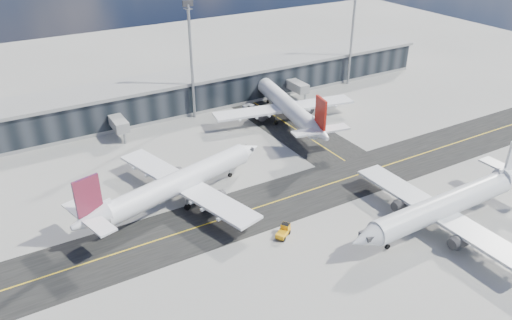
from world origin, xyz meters
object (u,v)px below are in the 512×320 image
object	(u,v)px
baggage_tug	(284,231)
service_van	(252,108)
airliner_af	(177,183)
airliner_redtail	(288,106)
airliner_near	(446,205)

from	to	relation	value
baggage_tug	service_van	distance (m)	54.31
airliner_af	airliner_redtail	distance (m)	42.82
airliner_af	baggage_tug	world-z (taller)	airliner_af
airliner_redtail	service_van	distance (m)	11.80
airliner_redtail	airliner_af	bearing A→B (deg)	-141.00
baggage_tug	airliner_near	bearing A→B (deg)	32.88
airliner_redtail	airliner_near	bearing A→B (deg)	-80.70
airliner_af	service_van	bearing A→B (deg)	117.25
airliner_near	baggage_tug	bearing A→B (deg)	65.39
airliner_redtail	service_van	xyz separation A→B (m)	(-3.90, 10.61, -3.39)
airliner_af	baggage_tug	xyz separation A→B (m)	(11.26, -18.33, -3.08)
airliner_af	service_van	size ratio (longest dim) A/B	7.10
airliner_near	service_van	distance (m)	60.82
baggage_tug	service_van	world-z (taller)	baggage_tug
airliner_redtail	baggage_tug	world-z (taller)	airliner_redtail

